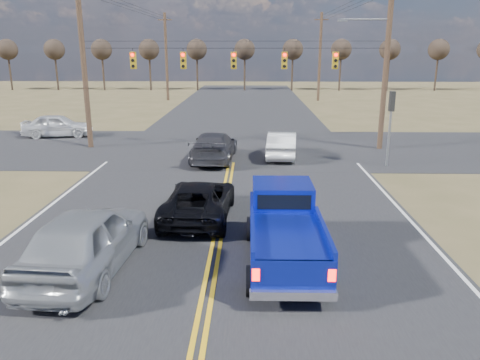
{
  "coord_description": "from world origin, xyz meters",
  "views": [
    {
      "loc": [
        1.08,
        -10.57,
        5.95
      ],
      "look_at": [
        0.69,
        5.28,
        1.5
      ],
      "focal_mm": 35.0,
      "sensor_mm": 36.0,
      "label": 1
    }
  ],
  "objects_px": {
    "pickup_truck": "(285,230)",
    "white_car_queue": "(282,145)",
    "black_suv": "(199,200)",
    "dgrey_car_queue": "(214,147)",
    "silver_suv": "(87,239)",
    "cross_car_west": "(58,126)"
  },
  "relations": [
    {
      "from": "pickup_truck",
      "to": "dgrey_car_queue",
      "type": "bearing_deg",
      "value": 103.01
    },
    {
      "from": "black_suv",
      "to": "white_car_queue",
      "type": "height_order",
      "value": "white_car_queue"
    },
    {
      "from": "black_suv",
      "to": "white_car_queue",
      "type": "xyz_separation_m",
      "value": [
        3.61,
        10.05,
        0.05
      ]
    },
    {
      "from": "silver_suv",
      "to": "black_suv",
      "type": "xyz_separation_m",
      "value": [
        2.62,
        4.22,
        -0.24
      ]
    },
    {
      "from": "black_suv",
      "to": "cross_car_west",
      "type": "height_order",
      "value": "cross_car_west"
    },
    {
      "from": "black_suv",
      "to": "dgrey_car_queue",
      "type": "height_order",
      "value": "dgrey_car_queue"
    },
    {
      "from": "pickup_truck",
      "to": "white_car_queue",
      "type": "bearing_deg",
      "value": 86.43
    },
    {
      "from": "cross_car_west",
      "to": "pickup_truck",
      "type": "bearing_deg",
      "value": -152.6
    },
    {
      "from": "black_suv",
      "to": "cross_car_west",
      "type": "xyz_separation_m",
      "value": [
        -11.69,
        16.12,
        0.11
      ]
    },
    {
      "from": "pickup_truck",
      "to": "silver_suv",
      "type": "relative_size",
      "value": 0.99
    },
    {
      "from": "dgrey_car_queue",
      "to": "cross_car_west",
      "type": "relative_size",
      "value": 1.15
    },
    {
      "from": "dgrey_car_queue",
      "to": "pickup_truck",
      "type": "bearing_deg",
      "value": 106.56
    },
    {
      "from": "silver_suv",
      "to": "white_car_queue",
      "type": "bearing_deg",
      "value": -109.38
    },
    {
      "from": "black_suv",
      "to": "dgrey_car_queue",
      "type": "xyz_separation_m",
      "value": [
        -0.18,
        9.16,
        0.1
      ]
    },
    {
      "from": "black_suv",
      "to": "dgrey_car_queue",
      "type": "distance_m",
      "value": 9.16
    },
    {
      "from": "black_suv",
      "to": "white_car_queue",
      "type": "distance_m",
      "value": 10.68
    },
    {
      "from": "pickup_truck",
      "to": "white_car_queue",
      "type": "relative_size",
      "value": 1.21
    },
    {
      "from": "silver_suv",
      "to": "black_suv",
      "type": "distance_m",
      "value": 4.98
    },
    {
      "from": "silver_suv",
      "to": "cross_car_west",
      "type": "height_order",
      "value": "silver_suv"
    },
    {
      "from": "silver_suv",
      "to": "white_car_queue",
      "type": "relative_size",
      "value": 1.22
    },
    {
      "from": "silver_suv",
      "to": "cross_car_west",
      "type": "distance_m",
      "value": 22.27
    },
    {
      "from": "silver_suv",
      "to": "white_car_queue",
      "type": "height_order",
      "value": "silver_suv"
    }
  ]
}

